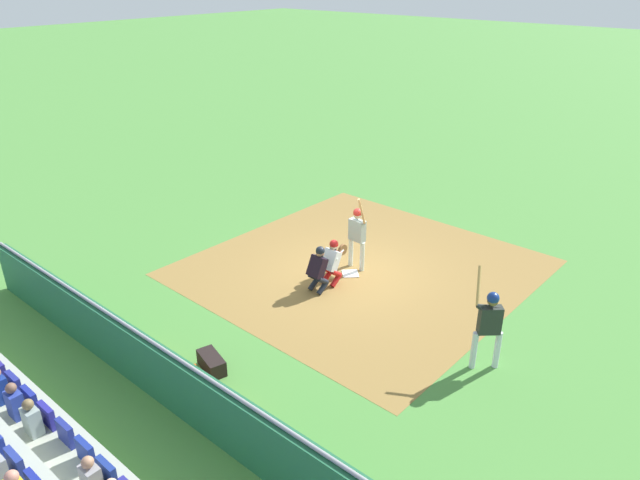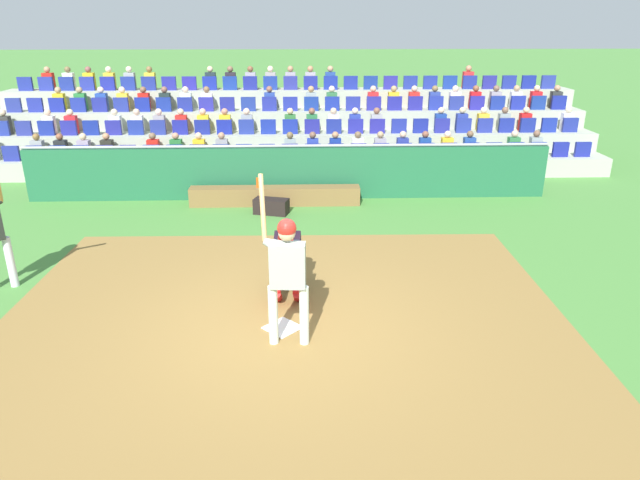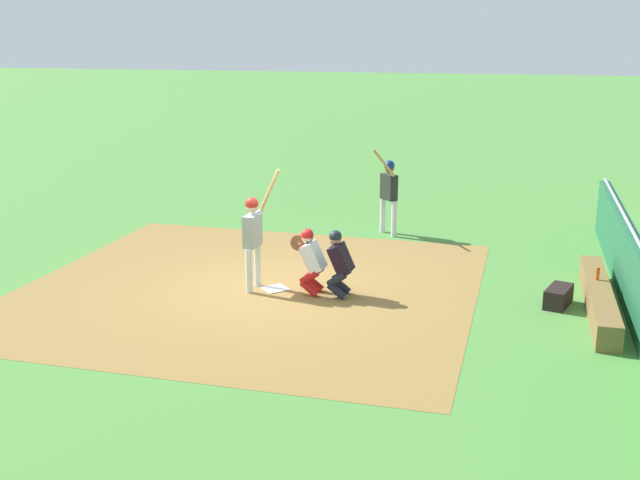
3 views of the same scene
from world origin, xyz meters
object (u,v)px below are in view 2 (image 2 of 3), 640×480
at_px(equipment_duffel_bag, 271,206).
at_px(water_bottle_on_bench, 258,182).
at_px(catcher_crouching, 286,263).
at_px(home_plate_marker, 282,328).
at_px(home_plate_umpire, 288,251).
at_px(dugout_bench, 275,196).
at_px(batter_at_plate, 287,267).

bearing_deg(equipment_duffel_bag, water_bottle_on_bench, -46.47).
bearing_deg(catcher_crouching, equipment_duffel_bag, -84.43).
bearing_deg(home_plate_marker, home_plate_umpire, -93.14).
bearing_deg(water_bottle_on_bench, equipment_duffel_bag, 117.28).
bearing_deg(home_plate_marker, dugout_bench, -86.81).
distance_m(batter_at_plate, equipment_duffel_bag, 5.75).
distance_m(batter_at_plate, dugout_bench, 6.41).
xyz_separation_m(dugout_bench, water_bottle_on_bench, (0.40, 0.02, 0.34)).
bearing_deg(home_plate_umpire, home_plate_marker, 86.86).
distance_m(water_bottle_on_bench, equipment_duffel_bag, 0.84).
height_order(home_plate_marker, water_bottle_on_bench, water_bottle_on_bench).
height_order(dugout_bench, equipment_duffel_bag, dugout_bench).
relative_size(batter_at_plate, catcher_crouching, 1.80).
bearing_deg(catcher_crouching, batter_at_plate, 92.19).
distance_m(catcher_crouching, equipment_duffel_bag, 4.58).
bearing_deg(batter_at_plate, catcher_crouching, -87.81).
xyz_separation_m(catcher_crouching, dugout_bench, (0.38, -5.21, -0.49)).
height_order(catcher_crouching, equipment_duffel_bag, catcher_crouching).
bearing_deg(catcher_crouching, home_plate_umpire, -92.10).
bearing_deg(equipment_duffel_bag, batter_at_plate, 111.15).
distance_m(home_plate_marker, batter_at_plate, 1.19).
xyz_separation_m(catcher_crouching, water_bottle_on_bench, (0.79, -5.20, -0.16)).
distance_m(home_plate_umpire, water_bottle_on_bench, 4.72).
height_order(catcher_crouching, home_plate_umpire, home_plate_umpire).
bearing_deg(equipment_duffel_bag, catcher_crouching, 111.81).
bearing_deg(home_plate_umpire, equipment_duffel_bag, -83.38).
xyz_separation_m(home_plate_marker, catcher_crouching, (-0.05, -0.72, 0.70)).
height_order(home_plate_marker, home_plate_umpire, home_plate_umpire).
bearing_deg(home_plate_umpire, catcher_crouching, 87.90).
relative_size(batter_at_plate, equipment_duffel_bag, 2.97).
bearing_deg(water_bottle_on_bench, home_plate_marker, 97.08).
xyz_separation_m(home_plate_umpire, dugout_bench, (0.40, -4.66, -0.48)).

